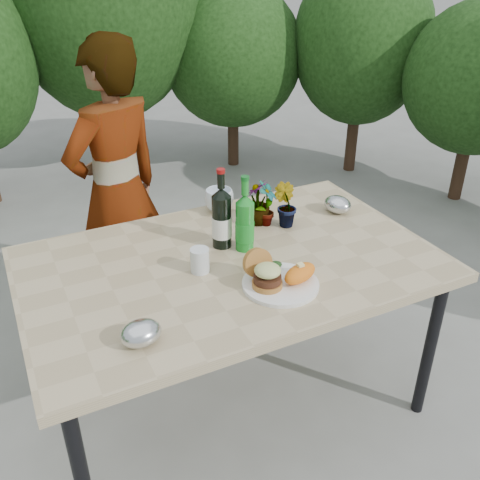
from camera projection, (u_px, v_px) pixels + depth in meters
name	position (u px, v px, depth m)	size (l,w,h in m)	color
ground	(232.00, 399.00, 2.46)	(80.00, 80.00, 0.00)	slate
patio_table	(231.00, 272.00, 2.12)	(1.60, 1.00, 0.75)	tan
shrub_hedge	(142.00, 66.00, 3.23)	(6.87, 5.28, 2.56)	#382316
dinner_plate	(280.00, 284.00, 1.93)	(0.28, 0.28, 0.01)	white
burger_stack	(265.00, 273.00, 1.90)	(0.11, 0.16, 0.11)	#B7722D
sweet_potato	(300.00, 273.00, 1.93)	(0.15, 0.08, 0.06)	orange
grilled_veg	(272.00, 266.00, 2.00)	(0.08, 0.05, 0.03)	olive
wine_bottle	(222.00, 219.00, 2.14)	(0.08, 0.08, 0.34)	black
sparkling_water	(245.00, 223.00, 2.12)	(0.08, 0.08, 0.32)	#178222
plastic_cup	(200.00, 260.00, 2.00)	(0.07, 0.07, 0.10)	silver
seedling_left	(267.00, 204.00, 2.30)	(0.11, 0.07, 0.21)	#25511B
seedling_mid	(285.00, 205.00, 2.31)	(0.11, 0.09, 0.19)	#275B1F
seedling_right	(258.00, 202.00, 2.33)	(0.11, 0.11, 0.20)	#275F20
blue_bowl	(219.00, 200.00, 2.46)	(0.13, 0.13, 0.10)	silver
foil_packet_left	(141.00, 333.00, 1.64)	(0.13, 0.11, 0.08)	silver
foil_packet_right	(338.00, 204.00, 2.45)	(0.13, 0.11, 0.08)	silver
person	(118.00, 193.00, 2.64)	(0.55, 0.36, 1.51)	#955E4A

